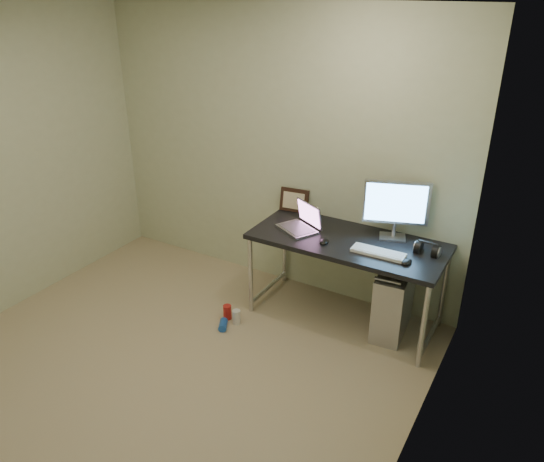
{
  "coord_description": "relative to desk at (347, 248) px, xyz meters",
  "views": [
    {
      "loc": [
        2.25,
        -2.18,
        2.62
      ],
      "look_at": [
        0.37,
        1.06,
        0.85
      ],
      "focal_mm": 35.0,
      "sensor_mm": 36.0,
      "label": 1
    }
  ],
  "objects": [
    {
      "name": "can_red",
      "position": [
        -0.85,
        -0.51,
        -0.61
      ],
      "size": [
        0.09,
        0.09,
        0.13
      ],
      "primitive_type": "cylinder",
      "rotation": [
        0.0,
        0.0,
        0.42
      ],
      "color": "red",
      "rests_on": "ground"
    },
    {
      "name": "wall_right",
      "position": [
        0.88,
        -1.41,
        0.58
      ],
      "size": [
        0.02,
        3.5,
        2.5
      ],
      "primitive_type": "cube",
      "color": "beige",
      "rests_on": "ground"
    },
    {
      "name": "floor",
      "position": [
        -0.87,
        -1.41,
        -0.67
      ],
      "size": [
        3.5,
        3.5,
        0.0
      ],
      "primitive_type": "plane",
      "color": "tan",
      "rests_on": "ground"
    },
    {
      "name": "monitor",
      "position": [
        0.3,
        0.22,
        0.36
      ],
      "size": [
        0.49,
        0.21,
        0.48
      ],
      "rotation": [
        0.0,
        0.0,
        0.33
      ],
      "color": "#ACABB3",
      "rests_on": "desk"
    },
    {
      "name": "can_blue",
      "position": [
        -0.8,
        -0.64,
        -0.64
      ],
      "size": [
        0.12,
        0.14,
        0.07
      ],
      "primitive_type": "cylinder",
      "rotation": [
        1.57,
        0.0,
        0.48
      ],
      "color": "blue",
      "rests_on": "ground"
    },
    {
      "name": "mouse_right",
      "position": [
        0.53,
        -0.15,
        0.1
      ],
      "size": [
        0.08,
        0.12,
        0.04
      ],
      "primitive_type": "ellipsoid",
      "rotation": [
        0.0,
        0.0,
        -0.08
      ],
      "color": "black",
      "rests_on": "desk"
    },
    {
      "name": "headphones",
      "position": [
        0.61,
        0.08,
        0.11
      ],
      "size": [
        0.18,
        0.11,
        0.12
      ],
      "rotation": [
        0.0,
        0.0,
        -0.05
      ],
      "color": "black",
      "rests_on": "desk"
    },
    {
      "name": "laptop",
      "position": [
        -0.42,
        -0.0,
        0.13
      ],
      "size": [
        0.4,
        0.38,
        0.22
      ],
      "rotation": [
        0.0,
        0.0,
        -0.49
      ],
      "color": "#ACABB3",
      "rests_on": "desk"
    },
    {
      "name": "cable_a",
      "position": [
        0.36,
        0.29,
        -0.27
      ],
      "size": [
        0.01,
        0.16,
        0.69
      ],
      "primitive_type": "cylinder",
      "rotation": [
        0.21,
        0.0,
        0.0
      ],
      "color": "black",
      "rests_on": "ground"
    },
    {
      "name": "wall_back",
      "position": [
        -0.87,
        0.34,
        0.58
      ],
      "size": [
        3.5,
        0.02,
        2.5
      ],
      "primitive_type": "cube",
      "color": "beige",
      "rests_on": "ground"
    },
    {
      "name": "cable_b",
      "position": [
        0.45,
        0.27,
        -0.29
      ],
      "size": [
        0.02,
        0.11,
        0.71
      ],
      "primitive_type": "cylinder",
      "rotation": [
        0.14,
        0.0,
        0.09
      ],
      "color": "black",
      "rests_on": "ground"
    },
    {
      "name": "desk",
      "position": [
        0.0,
        0.0,
        0.0
      ],
      "size": [
        1.56,
        0.68,
        0.75
      ],
      "color": "black",
      "rests_on": "ground"
    },
    {
      "name": "webcam",
      "position": [
        -0.4,
        0.24,
        0.16
      ],
      "size": [
        0.04,
        0.03,
        0.11
      ],
      "rotation": [
        0.0,
        0.0,
        -0.25
      ],
      "color": "silver",
      "rests_on": "desk"
    },
    {
      "name": "can_white",
      "position": [
        -0.74,
        -0.53,
        -0.61
      ],
      "size": [
        0.08,
        0.08,
        0.13
      ],
      "primitive_type": "cylinder",
      "rotation": [
        0.0,
        0.0,
        -0.18
      ],
      "color": "silver",
      "rests_on": "ground"
    },
    {
      "name": "picture_frame",
      "position": [
        -0.65,
        0.29,
        0.19
      ],
      "size": [
        0.27,
        0.1,
        0.21
      ],
      "primitive_type": "cube",
      "rotation": [
        -0.21,
        0.0,
        0.12
      ],
      "color": "black",
      "rests_on": "desk"
    },
    {
      "name": "tower_computer",
      "position": [
        0.41,
        0.04,
        -0.39
      ],
      "size": [
        0.28,
        0.55,
        0.59
      ],
      "rotation": [
        0.0,
        0.0,
        0.09
      ],
      "color": "silver",
      "rests_on": "ground"
    },
    {
      "name": "mouse_left",
      "position": [
        -0.14,
        -0.15,
        0.1
      ],
      "size": [
        0.09,
        0.12,
        0.04
      ],
      "primitive_type": "ellipsoid",
      "rotation": [
        0.0,
        0.0,
        0.21
      ],
      "color": "black",
      "rests_on": "desk"
    },
    {
      "name": "ceiling",
      "position": [
        -0.87,
        -1.41,
        1.83
      ],
      "size": [
        3.5,
        3.5,
        0.0
      ],
      "primitive_type": "plane",
      "rotation": [
        3.14,
        0.0,
        0.0
      ],
      "color": "silver",
      "rests_on": "ground"
    },
    {
      "name": "keyboard",
      "position": [
        0.29,
        -0.12,
        0.09
      ],
      "size": [
        0.41,
        0.14,
        0.02
      ],
      "primitive_type": "cube",
      "rotation": [
        0.0,
        0.0,
        0.01
      ],
      "color": "white",
      "rests_on": "desk"
    }
  ]
}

